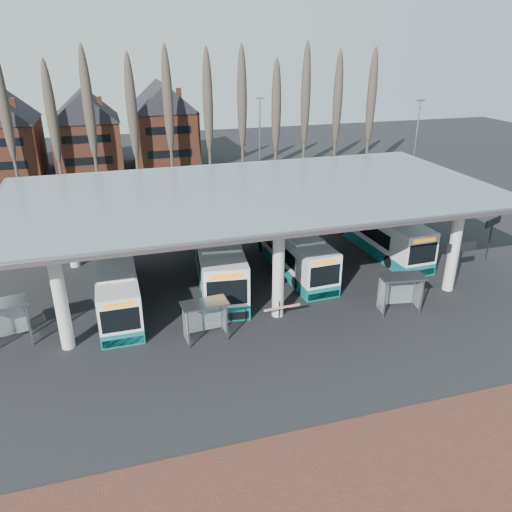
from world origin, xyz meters
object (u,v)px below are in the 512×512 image
object	(u,v)px
shelter_0	(1,314)
shelter_1	(204,312)
bus_0	(117,280)
shelter_2	(400,285)
bus_1	(216,254)
bus_2	(290,247)
bus_3	(377,229)

from	to	relation	value
shelter_0	shelter_1	bearing A→B (deg)	-26.26
bus_0	shelter_2	world-z (taller)	bus_0
bus_1	bus_2	world-z (taller)	bus_1
shelter_1	shelter_2	size ratio (longest dim) A/B	0.92
bus_1	shelter_0	world-z (taller)	bus_1
shelter_2	bus_0	bearing A→B (deg)	167.89
shelter_1	bus_2	bearing A→B (deg)	40.25
bus_1	shelter_2	size ratio (longest dim) A/B	4.56
shelter_2	bus_1	bearing A→B (deg)	148.71
bus_3	shelter_2	bearing A→B (deg)	-113.51
bus_2	bus_3	world-z (taller)	bus_3
bus_2	bus_3	bearing A→B (deg)	7.80
bus_2	shelter_2	world-z (taller)	bus_2
bus_3	shelter_2	distance (m)	10.43
bus_1	shelter_0	xyz separation A→B (m)	(-12.88, -5.25, 0.25)
shelter_1	shelter_2	world-z (taller)	shelter_2
bus_1	bus_2	size ratio (longest dim) A/B	1.16
bus_3	shelter_2	world-z (taller)	bus_3
bus_3	shelter_0	bearing A→B (deg)	-167.24
shelter_0	shelter_2	xyz separation A→B (m)	(22.41, -2.81, -0.12)
bus_0	shelter_2	bearing A→B (deg)	-21.29
bus_1	shelter_2	bearing A→B (deg)	-33.49
shelter_1	bus_0	bearing A→B (deg)	122.27
bus_2	shelter_0	size ratio (longest dim) A/B	3.63
bus_3	shelter_1	xyz separation A→B (m)	(-15.72, -9.33, 0.15)
bus_0	bus_2	size ratio (longest dim) A/B	0.98
shelter_2	shelter_0	bearing A→B (deg)	-178.22
bus_0	bus_3	bearing A→B (deg)	9.33
bus_0	bus_2	bearing A→B (deg)	8.68
bus_0	bus_3	size ratio (longest dim) A/B	0.92
bus_2	shelter_2	xyz separation A→B (m)	(4.01, -8.22, 0.34)
bus_2	shelter_1	distance (m)	11.14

